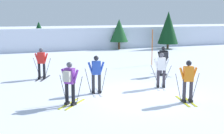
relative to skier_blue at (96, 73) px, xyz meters
The scene contains 12 objects.
ground_plane 2.20m from the skier_blue, 32.03° to the right, with size 120.00×120.00×0.00m, color silver.
far_snow_ridge 20.24m from the skier_blue, 85.21° to the left, with size 80.00×7.05×2.22m, color silver.
skier_blue is the anchor object (origin of this frame).
skier_red 4.45m from the skier_blue, 114.27° to the left, with size 1.04×1.60×1.71m.
skier_black 5.44m from the skier_blue, 26.61° to the left, with size 1.00×1.64×1.71m.
skier_white 3.26m from the skier_blue, ahead, with size 1.03×1.60×1.71m.
skier_orange 3.99m from the skier_blue, 41.81° to the right, with size 0.98×1.64×1.71m.
skier_purple 2.07m from the skier_blue, 138.03° to the right, with size 1.34×1.44×1.71m.
trail_marker_pole 8.58m from the skier_blue, 44.73° to the left, with size 0.06×0.06×2.51m, color #C65614.
conifer_far_left 17.76m from the skier_blue, 90.34° to the left, with size 1.92×1.92×2.87m.
conifer_far_right 18.12m from the skier_blue, 64.38° to the left, with size 1.87×1.87×3.10m.
conifer_far_centre 19.61m from the skier_blue, 49.31° to the left, with size 2.14×2.14×3.90m.
Camera 1 is at (-5.75, -11.44, 3.45)m, focal length 48.20 mm.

